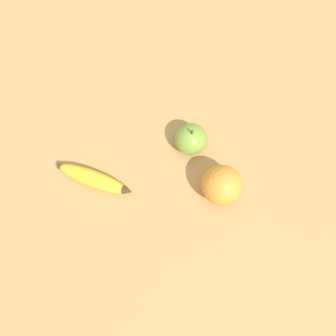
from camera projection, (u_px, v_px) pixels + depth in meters
ground_plane at (146, 123)px, 0.76m from camera, size 3.00×3.00×0.00m
banana at (94, 179)px, 0.70m from camera, size 0.06×0.18×0.04m
orange at (222, 185)px, 0.67m from camera, size 0.08×0.08×0.08m
apple at (191, 139)px, 0.71m from camera, size 0.07×0.07×0.08m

